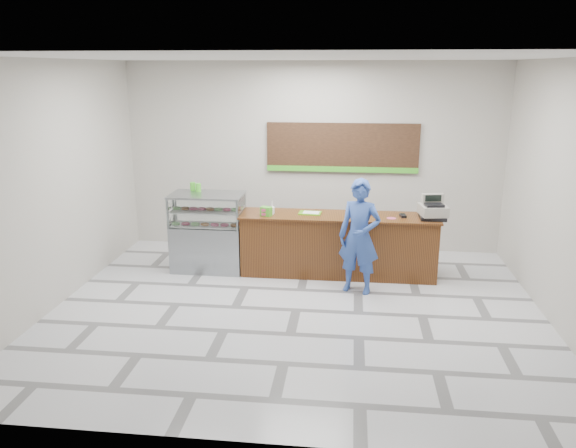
# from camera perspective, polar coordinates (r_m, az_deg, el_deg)

# --- Properties ---
(floor) EXTENTS (7.00, 7.00, 0.00)m
(floor) POSITION_cam_1_polar(r_m,az_deg,el_deg) (8.18, 0.84, -8.73)
(floor) COLOR silver
(floor) RESTS_ON ground
(back_wall) EXTENTS (7.00, 0.00, 7.00)m
(back_wall) POSITION_cam_1_polar(r_m,az_deg,el_deg) (10.57, 2.51, 6.76)
(back_wall) COLOR #BAB5AB
(back_wall) RESTS_ON floor
(ceiling) EXTENTS (7.00, 7.00, 0.00)m
(ceiling) POSITION_cam_1_polar(r_m,az_deg,el_deg) (7.46, 0.95, 16.58)
(ceiling) COLOR silver
(ceiling) RESTS_ON back_wall
(sales_counter) EXTENTS (3.26, 0.76, 1.03)m
(sales_counter) POSITION_cam_1_polar(r_m,az_deg,el_deg) (9.42, 5.13, -2.12)
(sales_counter) COLOR brown
(sales_counter) RESTS_ON floor
(display_case) EXTENTS (1.22, 0.72, 1.33)m
(display_case) POSITION_cam_1_polar(r_m,az_deg,el_deg) (9.67, -8.12, -0.74)
(display_case) COLOR gray
(display_case) RESTS_ON floor
(menu_board) EXTENTS (2.80, 0.06, 0.90)m
(menu_board) POSITION_cam_1_polar(r_m,az_deg,el_deg) (10.48, 5.53, 7.64)
(menu_board) COLOR black
(menu_board) RESTS_ON back_wall
(cash_register) EXTENTS (0.47, 0.49, 0.38)m
(cash_register) POSITION_cam_1_polar(r_m,az_deg,el_deg) (9.29, 14.51, 1.41)
(cash_register) COLOR black
(cash_register) RESTS_ON sales_counter
(card_terminal) EXTENTS (0.11, 0.18, 0.04)m
(card_terminal) POSITION_cam_1_polar(r_m,az_deg,el_deg) (9.30, 11.60, 0.83)
(card_terminal) COLOR black
(card_terminal) RESTS_ON sales_counter
(serving_tray) EXTENTS (0.38, 0.29, 0.02)m
(serving_tray) POSITION_cam_1_polar(r_m,az_deg,el_deg) (9.34, 2.26, 1.13)
(serving_tray) COLOR #5AB016
(serving_tray) RESTS_ON sales_counter
(napkin_box) EXTENTS (0.16, 0.16, 0.12)m
(napkin_box) POSITION_cam_1_polar(r_m,az_deg,el_deg) (9.28, -1.91, 1.35)
(napkin_box) COLOR white
(napkin_box) RESTS_ON sales_counter
(straw_cup) EXTENTS (0.07, 0.07, 0.11)m
(straw_cup) POSITION_cam_1_polar(r_m,az_deg,el_deg) (9.35, -1.60, 1.43)
(straw_cup) COLOR silver
(straw_cup) RESTS_ON sales_counter
(promo_box) EXTENTS (0.20, 0.17, 0.15)m
(promo_box) POSITION_cam_1_polar(r_m,az_deg,el_deg) (9.17, -2.23, 1.29)
(promo_box) COLOR green
(promo_box) RESTS_ON sales_counter
(donut_decal) EXTENTS (0.15, 0.15, 0.00)m
(donut_decal) POSITION_cam_1_polar(r_m,az_deg,el_deg) (9.18, 10.46, 0.58)
(donut_decal) COLOR #D04B73
(donut_decal) RESTS_ON sales_counter
(green_cup_left) EXTENTS (0.09, 0.09, 0.14)m
(green_cup_left) POSITION_cam_1_polar(r_m,az_deg,el_deg) (9.81, -9.65, 3.79)
(green_cup_left) COLOR green
(green_cup_left) RESTS_ON display_case
(green_cup_right) EXTENTS (0.09, 0.09, 0.14)m
(green_cup_right) POSITION_cam_1_polar(r_m,az_deg,el_deg) (9.70, -9.10, 3.68)
(green_cup_right) COLOR green
(green_cup_right) RESTS_ON display_case
(customer) EXTENTS (0.74, 0.60, 1.78)m
(customer) POSITION_cam_1_polar(r_m,az_deg,el_deg) (8.62, 7.27, -1.27)
(customer) COLOR #2F4EA0
(customer) RESTS_ON floor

